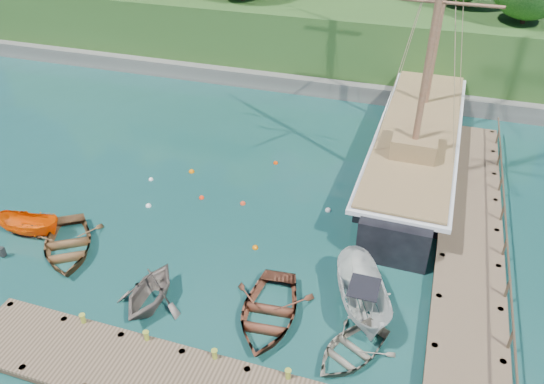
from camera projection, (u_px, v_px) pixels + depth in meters
The scene contains 20 objects.
ground at pixel (219, 274), 25.72m from camera, with size 160.00×160.00×0.00m, color #113631.
dock_east at pixel (470, 228), 28.07m from camera, with size 3.20×24.00×1.10m.
bollard_0 at pixel (87, 332), 22.71m from camera, with size 0.26×0.26×0.45m, color olive.
bollard_1 at pixel (149, 349), 21.94m from camera, with size 0.26×0.26×0.45m, color olive.
bollard_2 at pixel (216, 368), 21.17m from camera, with size 0.26×0.26×0.45m, color olive.
rowboat_0 at pixel (69, 251), 27.15m from camera, with size 3.56×4.99×1.03m, color brown.
rowboat_1 at pixel (152, 303), 24.09m from camera, with size 3.16×3.67×1.93m, color #665B53.
rowboat_2 at pixel (268, 319), 23.33m from camera, with size 3.64×5.10×1.06m, color #582E1D.
rowboat_3 at pixel (350, 355), 21.71m from camera, with size 2.73×3.82×0.79m, color #706A5B.
motorboat_orange at pixel (32, 234), 28.32m from camera, with size 1.36×3.62×1.40m, color #F05000.
cabin_boat_white at pixel (361, 311), 23.73m from camera, with size 2.00×5.33×2.06m, color silver.
schooner at pixel (416, 148), 33.86m from camera, with size 5.34×27.58×20.24m.
mooring_buoy_0 at pixel (149, 206), 30.44m from camera, with size 0.32×0.32×0.32m, color white.
mooring_buoy_1 at pixel (202, 198), 31.13m from camera, with size 0.31×0.31×0.31m, color #FB2C0B.
mooring_buoy_2 at pixel (243, 204), 30.64m from camera, with size 0.32×0.32×0.32m, color red.
mooring_buoy_3 at pixel (328, 211), 30.09m from camera, with size 0.34×0.34×0.34m, color silver.
mooring_buoy_4 at pixel (192, 172), 33.56m from camera, with size 0.35×0.35×0.35m, color #E96A00.
mooring_buoy_5 at pixel (276, 163), 34.46m from camera, with size 0.30×0.30×0.30m, color #D73600.
mooring_buoy_6 at pixel (151, 180), 32.80m from camera, with size 0.29×0.29×0.29m, color silver.
mooring_buoy_7 at pixel (255, 248), 27.34m from camera, with size 0.32×0.32×0.32m, color #CF6102.
Camera 1 is at (8.35, -17.42, 17.63)m, focal length 35.00 mm.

